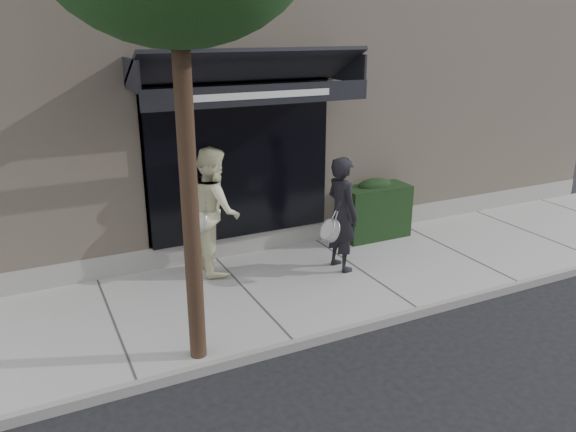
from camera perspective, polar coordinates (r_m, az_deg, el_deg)
ground at (r=9.52m, az=7.28°, el=-6.05°), size 80.00×80.00×0.00m
sidewalk at (r=9.50m, az=7.29°, el=-5.72°), size 20.00×3.00×0.12m
curb at (r=8.38m, az=13.15°, el=-9.49°), size 20.00×0.10×0.14m
building_facade at (r=13.12m, az=-4.44°, el=13.27°), size 14.30×8.04×5.64m
hedge at (r=10.83m, az=8.70°, el=0.71°), size 1.30×0.70×1.14m
pedestrian_front at (r=9.16m, az=5.48°, el=0.19°), size 0.80×0.83×1.90m
pedestrian_back at (r=9.13m, az=-7.57°, el=0.61°), size 0.85×1.06×2.07m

